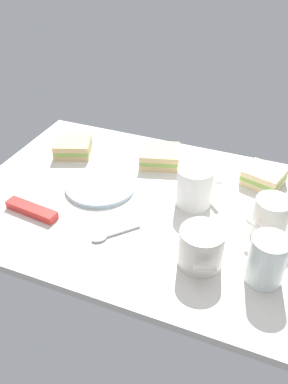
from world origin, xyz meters
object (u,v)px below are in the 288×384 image
at_px(plate_of_food, 100,186).
at_px(glass_of_milk, 266,263).
at_px(sandwich_main, 264,177).
at_px(snack_bar, 32,210).
at_px(sandwich_side, 73,147).
at_px(spoon, 108,236).
at_px(sandwich_extra, 160,156).
at_px(coffee_mug_black, 270,217).
at_px(coffee_mug_milky, 201,247).
at_px(coffee_mug_spare, 195,186).

relative_size(plate_of_food, glass_of_milk, 1.74).
xyz_separation_m(sandwich_main, snack_bar, (-0.51, -0.34, -0.01)).
bearing_deg(sandwich_side, spoon, -48.45).
height_order(sandwich_extra, spoon, sandwich_extra).
distance_m(coffee_mug_black, sandwich_extra, 0.39).
bearing_deg(sandwich_main, coffee_mug_milky, -102.74).
xyz_separation_m(sandwich_side, spoon, (0.26, -0.29, -0.02)).
bearing_deg(sandwich_extra, sandwich_main, 0.91).
xyz_separation_m(coffee_mug_milky, sandwich_extra, (-0.22, 0.34, -0.02)).
height_order(coffee_mug_black, glass_of_milk, glass_of_milk).
bearing_deg(coffee_mug_black, coffee_mug_spare, 165.42).
bearing_deg(coffee_mug_spare, spoon, -126.42).
xyz_separation_m(coffee_mug_milky, coffee_mug_spare, (-0.07, 0.19, 0.01)).
relative_size(sandwich_main, spoon, 1.21).
relative_size(coffee_mug_spare, sandwich_main, 0.89).
relative_size(coffee_mug_black, spoon, 1.01).
bearing_deg(glass_of_milk, sandwich_main, 98.63).
distance_m(coffee_mug_black, glass_of_milk, 0.14).
height_order(coffee_mug_milky, coffee_mug_spare, coffee_mug_spare).
bearing_deg(glass_of_milk, coffee_mug_spare, 136.75).
xyz_separation_m(plate_of_food, glass_of_milk, (0.45, -0.16, 0.04)).
distance_m(coffee_mug_milky, sandwich_extra, 0.41).
xyz_separation_m(plate_of_food, snack_bar, (-0.11, -0.16, 0.00)).
distance_m(glass_of_milk, snack_bar, 0.56).
bearing_deg(coffee_mug_spare, sandwich_main, 45.51).
bearing_deg(coffee_mug_spare, sandwich_side, 166.20).
bearing_deg(snack_bar, sandwich_side, 106.00).
height_order(sandwich_side, snack_bar, sandwich_side).
bearing_deg(sandwich_side, coffee_mug_spare, -13.80).
relative_size(sandwich_main, sandwich_extra, 0.88).
height_order(plate_of_food, glass_of_milk, glass_of_milk).
relative_size(coffee_mug_black, sandwich_side, 0.75).
bearing_deg(plate_of_food, coffee_mug_spare, 6.62).
bearing_deg(coffee_mug_spare, coffee_mug_black, -14.58).
xyz_separation_m(plate_of_food, coffee_mug_black, (0.44, -0.02, 0.04)).
height_order(coffee_mug_black, coffee_mug_spare, coffee_mug_spare).
xyz_separation_m(coffee_mug_spare, snack_bar, (-0.36, -0.19, -0.04)).
xyz_separation_m(coffee_mug_spare, sandwich_main, (0.15, 0.15, -0.03)).
xyz_separation_m(coffee_mug_spare, glass_of_milk, (0.20, -0.19, -0.01)).
bearing_deg(coffee_mug_black, plate_of_food, 177.33).
bearing_deg(sandwich_main, sandwich_extra, -179.09).
height_order(coffee_mug_milky, sandwich_side, coffee_mug_milky).
xyz_separation_m(sandwich_extra, spoon, (0.00, -0.34, -0.02)).
height_order(coffee_mug_black, sandwich_side, coffee_mug_black).
distance_m(coffee_mug_milky, sandwich_main, 0.36).
bearing_deg(sandwich_extra, snack_bar, -122.04).
xyz_separation_m(coffee_mug_black, coffee_mug_milky, (-0.12, -0.15, -0.00)).
bearing_deg(glass_of_milk, plate_of_food, 160.35).
bearing_deg(coffee_mug_spare, snack_bar, -152.12).
relative_size(sandwich_side, sandwich_extra, 0.97).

